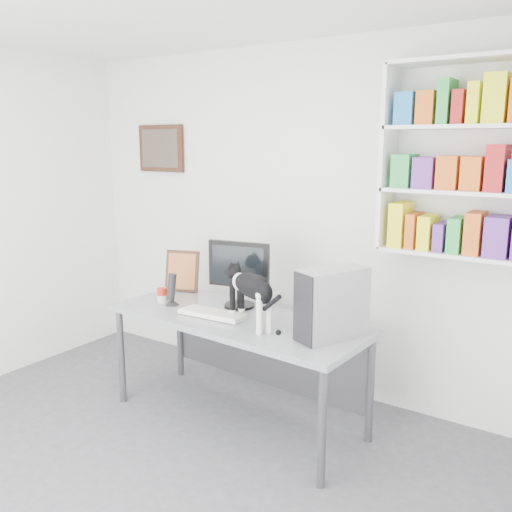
% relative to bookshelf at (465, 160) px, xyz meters
% --- Properties ---
extents(room, '(4.01, 4.01, 2.70)m').
position_rel_bookshelf_xyz_m(room, '(-1.40, -1.85, -0.50)').
color(room, '#5C5C62').
rests_on(room, ground).
extents(bookshelf, '(1.03, 0.28, 1.24)m').
position_rel_bookshelf_xyz_m(bookshelf, '(0.00, 0.00, 0.00)').
color(bookshelf, white).
rests_on(bookshelf, room).
extents(wall_art, '(0.52, 0.04, 0.42)m').
position_rel_bookshelf_xyz_m(wall_art, '(-2.70, 0.12, 0.05)').
color(wall_art, '#442316').
rests_on(wall_art, room).
extents(desk, '(1.90, 0.83, 0.77)m').
position_rel_bookshelf_xyz_m(desk, '(-1.28, -0.68, -1.46)').
color(desk, gray).
rests_on(desk, room).
extents(monitor, '(0.50, 0.31, 0.50)m').
position_rel_bookshelf_xyz_m(monitor, '(-1.40, -0.48, -0.83)').
color(monitor, black).
rests_on(monitor, desk).
extents(keyboard, '(0.48, 0.21, 0.04)m').
position_rel_bookshelf_xyz_m(keyboard, '(-1.42, -0.76, -1.06)').
color(keyboard, white).
rests_on(keyboard, desk).
extents(pc_tower, '(0.36, 0.48, 0.44)m').
position_rel_bookshelf_xyz_m(pc_tower, '(-0.55, -0.69, -0.86)').
color(pc_tower, '#A3A3A7').
rests_on(pc_tower, desk).
extents(speaker, '(0.13, 0.13, 0.25)m').
position_rel_bookshelf_xyz_m(speaker, '(-1.84, -0.72, -0.95)').
color(speaker, black).
rests_on(speaker, desk).
extents(leaning_print, '(0.30, 0.20, 0.34)m').
position_rel_bookshelf_xyz_m(leaning_print, '(-2.03, -0.38, -0.90)').
color(leaning_print, '#442316').
rests_on(leaning_print, desk).
extents(soup_can, '(0.09, 0.09, 0.11)m').
position_rel_bookshelf_xyz_m(soup_can, '(-1.94, -0.71, -1.02)').
color(soup_can, red).
rests_on(soup_can, desk).
extents(cat, '(0.61, 0.41, 0.37)m').
position_rel_bookshelf_xyz_m(cat, '(-1.09, -0.78, -0.89)').
color(cat, black).
rests_on(cat, desk).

